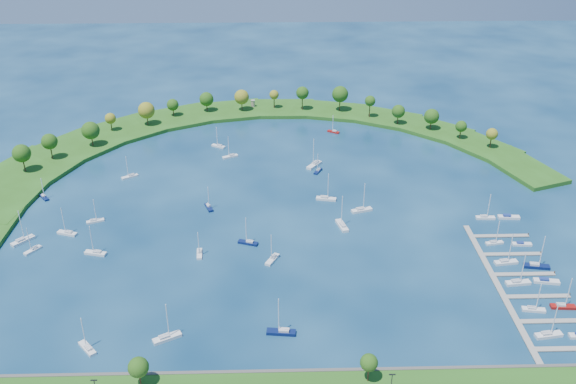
{
  "coord_description": "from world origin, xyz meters",
  "views": [
    {
      "loc": [
        -1.46,
        -240.47,
        134.43
      ],
      "look_at": [
        5.0,
        5.0,
        4.0
      ],
      "focal_mm": 39.17,
      "sensor_mm": 36.0,
      "label": 1
    }
  ],
  "objects_px": {
    "docked_boat_0": "(549,334)",
    "docked_boat_9": "(522,244)",
    "moored_boat_16": "(67,232)",
    "moored_boat_20": "(248,242)",
    "moored_boat_5": "(318,170)",
    "moored_boat_13": "(44,197)",
    "moored_boat_9": "(130,176)",
    "docked_boat_6": "(506,261)",
    "moored_boat_17": "(314,164)",
    "docked_boat_7": "(536,265)",
    "moored_boat_3": "(334,131)",
    "docked_boat_11": "(509,217)",
    "moored_boat_21": "(96,252)",
    "moored_boat_14": "(199,253)",
    "moored_boat_2": "(95,220)",
    "moored_boat_6": "(23,240)",
    "docked_boat_10": "(485,217)",
    "moored_boat_4": "(33,249)",
    "moored_boat_19": "(281,331)",
    "moored_boat_18": "(87,347)",
    "moored_boat_8": "(219,146)",
    "moored_boat_1": "(167,337)",
    "docked_boat_8": "(494,242)",
    "docked_boat_4": "(518,282)",
    "harbor_tower": "(253,103)",
    "dock_system": "(518,285)",
    "moored_boat_0": "(209,207)",
    "docked_boat_5": "(546,281)",
    "moored_boat_7": "(272,259)",
    "moored_boat_11": "(362,209)",
    "docked_boat_3": "(563,306)",
    "moored_boat_12": "(342,225)"
  },
  "relations": [
    {
      "from": "harbor_tower",
      "to": "docked_boat_6",
      "type": "distance_m",
      "value": 193.61
    },
    {
      "from": "docked_boat_0",
      "to": "docked_boat_6",
      "type": "distance_m",
      "value": 40.78
    },
    {
      "from": "moored_boat_17",
      "to": "docked_boat_7",
      "type": "relative_size",
      "value": 1.09
    },
    {
      "from": "moored_boat_5",
      "to": "moored_boat_13",
      "type": "bearing_deg",
      "value": -52.13
    },
    {
      "from": "moored_boat_0",
      "to": "moored_boat_7",
      "type": "xyz_separation_m",
      "value": [
        27.52,
        -41.02,
        0.03
      ]
    },
    {
      "from": "moored_boat_1",
      "to": "docked_boat_8",
      "type": "height_order",
      "value": "moored_boat_1"
    },
    {
      "from": "moored_boat_12",
      "to": "moored_boat_20",
      "type": "height_order",
      "value": "moored_boat_12"
    },
    {
      "from": "moored_boat_12",
      "to": "docked_boat_5",
      "type": "distance_m",
      "value": 80.18
    },
    {
      "from": "moored_boat_8",
      "to": "docked_boat_9",
      "type": "bearing_deg",
      "value": 171.95
    },
    {
      "from": "dock_system",
      "to": "moored_boat_0",
      "type": "distance_m",
      "value": 129.38
    },
    {
      "from": "docked_boat_5",
      "to": "docked_boat_6",
      "type": "xyz_separation_m",
      "value": [
        -10.46,
        12.28,
        0.26
      ]
    },
    {
      "from": "moored_boat_3",
      "to": "docked_boat_6",
      "type": "distance_m",
      "value": 139.93
    },
    {
      "from": "moored_boat_6",
      "to": "docked_boat_7",
      "type": "height_order",
      "value": "moored_boat_6"
    },
    {
      "from": "moored_boat_7",
      "to": "moored_boat_21",
      "type": "distance_m",
      "value": 68.21
    },
    {
      "from": "moored_boat_6",
      "to": "docked_boat_7",
      "type": "xyz_separation_m",
      "value": [
        197.19,
        -22.77,
        -0.0
      ]
    },
    {
      "from": "moored_boat_5",
      "to": "docked_boat_9",
      "type": "xyz_separation_m",
      "value": [
        75.66,
        -67.49,
        -0.29
      ]
    },
    {
      "from": "moored_boat_4",
      "to": "docked_boat_0",
      "type": "height_order",
      "value": "docked_boat_0"
    },
    {
      "from": "moored_boat_4",
      "to": "docked_boat_8",
      "type": "xyz_separation_m",
      "value": [
        180.51,
        0.49,
        -0.01
      ]
    },
    {
      "from": "moored_boat_3",
      "to": "moored_boat_18",
      "type": "height_order",
      "value": "moored_boat_18"
    },
    {
      "from": "moored_boat_2",
      "to": "docked_boat_5",
      "type": "relative_size",
      "value": 1.14
    },
    {
      "from": "moored_boat_12",
      "to": "moored_boat_1",
      "type": "bearing_deg",
      "value": 123.01
    },
    {
      "from": "docked_boat_9",
      "to": "moored_boat_7",
      "type": "bearing_deg",
      "value": -172.12
    },
    {
      "from": "moored_boat_4",
      "to": "moored_boat_8",
      "type": "xyz_separation_m",
      "value": [
        64.83,
        97.93,
        0.01
      ]
    },
    {
      "from": "harbor_tower",
      "to": "docked_boat_8",
      "type": "bearing_deg",
      "value": -57.17
    },
    {
      "from": "moored_boat_3",
      "to": "moored_boat_11",
      "type": "xyz_separation_m",
      "value": [
        4.06,
        -88.58,
        0.09
      ]
    },
    {
      "from": "moored_boat_13",
      "to": "moored_boat_18",
      "type": "xyz_separation_m",
      "value": [
        44.57,
        -99.48,
        0.04
      ]
    },
    {
      "from": "moored_boat_9",
      "to": "docked_boat_6",
      "type": "height_order",
      "value": "docked_boat_6"
    },
    {
      "from": "moored_boat_16",
      "to": "moored_boat_9",
      "type": "bearing_deg",
      "value": -88.13
    },
    {
      "from": "moored_boat_2",
      "to": "moored_boat_6",
      "type": "distance_m",
      "value": 29.02
    },
    {
      "from": "docked_boat_10",
      "to": "moored_boat_20",
      "type": "bearing_deg",
      "value": -167.78
    },
    {
      "from": "moored_boat_14",
      "to": "docked_boat_9",
      "type": "relative_size",
      "value": 1.36
    },
    {
      "from": "moored_boat_18",
      "to": "docked_boat_9",
      "type": "bearing_deg",
      "value": -110.95
    },
    {
      "from": "moored_boat_16",
      "to": "docked_boat_11",
      "type": "xyz_separation_m",
      "value": [
        183.02,
        8.04,
        -0.24
      ]
    },
    {
      "from": "moored_boat_16",
      "to": "moored_boat_19",
      "type": "xyz_separation_m",
      "value": [
        85.71,
        -62.45,
        0.05
      ]
    },
    {
      "from": "moored_boat_4",
      "to": "moored_boat_19",
      "type": "xyz_separation_m",
      "value": [
        95.53,
        -50.36,
        0.09
      ]
    },
    {
      "from": "moored_boat_16",
      "to": "moored_boat_20",
      "type": "height_order",
      "value": "moored_boat_16"
    },
    {
      "from": "moored_boat_6",
      "to": "docked_boat_0",
      "type": "height_order",
      "value": "moored_boat_6"
    },
    {
      "from": "moored_boat_14",
      "to": "docked_boat_4",
      "type": "distance_m",
      "value": 117.72
    },
    {
      "from": "moored_boat_7",
      "to": "docked_boat_5",
      "type": "xyz_separation_m",
      "value": [
        98.12,
        -16.6,
        -0.23
      ]
    },
    {
      "from": "docked_boat_0",
      "to": "docked_boat_9",
      "type": "height_order",
      "value": "docked_boat_0"
    },
    {
      "from": "moored_boat_1",
      "to": "docked_boat_9",
      "type": "distance_m",
      "value": 141.4
    },
    {
      "from": "docked_boat_3",
      "to": "docked_boat_8",
      "type": "height_order",
      "value": "docked_boat_3"
    },
    {
      "from": "moored_boat_2",
      "to": "moored_boat_19",
      "type": "height_order",
      "value": "moored_boat_19"
    },
    {
      "from": "docked_boat_11",
      "to": "moored_boat_21",
      "type": "bearing_deg",
      "value": -167.9
    },
    {
      "from": "moored_boat_9",
      "to": "docked_boat_8",
      "type": "xyz_separation_m",
      "value": [
        155.41,
        -62.53,
        -0.03
      ]
    },
    {
      "from": "docked_boat_9",
      "to": "moored_boat_4",
      "type": "bearing_deg",
      "value": -177.07
    },
    {
      "from": "moored_boat_21",
      "to": "docked_boat_11",
      "type": "height_order",
      "value": "moored_boat_21"
    },
    {
      "from": "docked_boat_6",
      "to": "docked_boat_10",
      "type": "xyz_separation_m",
      "value": [
        2.42,
        33.23,
        -0.04
      ]
    },
    {
      "from": "moored_boat_3",
      "to": "moored_boat_17",
      "type": "xyz_separation_m",
      "value": [
        -13.45,
        -42.92,
        0.15
      ]
    },
    {
      "from": "moored_boat_8",
      "to": "moored_boat_14",
      "type": "distance_m",
      "value": 102.13
    }
  ]
}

